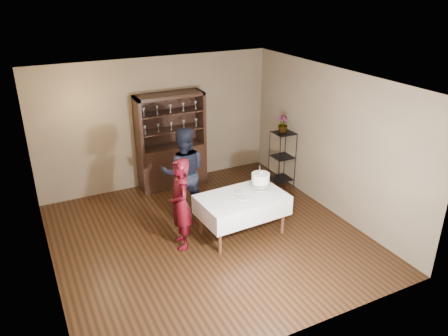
{
  "coord_description": "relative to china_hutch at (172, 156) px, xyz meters",
  "views": [
    {
      "loc": [
        -2.63,
        -5.87,
        4.11
      ],
      "look_at": [
        0.35,
        0.1,
        1.2
      ],
      "focal_mm": 35.0,
      "sensor_mm": 36.0,
      "label": 1
    }
  ],
  "objects": [
    {
      "name": "floor",
      "position": [
        -0.2,
        -2.25,
        -0.66
      ],
      "size": [
        5.0,
        5.0,
        0.0
      ],
      "primitive_type": "plane",
      "color": "black",
      "rests_on": "ground"
    },
    {
      "name": "ceiling",
      "position": [
        -0.2,
        -2.25,
        2.04
      ],
      "size": [
        5.0,
        5.0,
        0.0
      ],
      "primitive_type": "plane",
      "rotation": [
        3.14,
        0.0,
        0.0
      ],
      "color": "silver",
      "rests_on": "back_wall"
    },
    {
      "name": "back_wall",
      "position": [
        -0.2,
        0.25,
        0.69
      ],
      "size": [
        5.0,
        0.02,
        2.7
      ],
      "primitive_type": "cube",
      "color": "brown",
      "rests_on": "floor"
    },
    {
      "name": "wall_left",
      "position": [
        -2.7,
        -2.25,
        0.69
      ],
      "size": [
        0.02,
        5.0,
        2.7
      ],
      "primitive_type": "cube",
      "color": "brown",
      "rests_on": "floor"
    },
    {
      "name": "wall_right",
      "position": [
        2.3,
        -2.25,
        0.69
      ],
      "size": [
        0.02,
        5.0,
        2.7
      ],
      "primitive_type": "cube",
      "color": "brown",
      "rests_on": "floor"
    },
    {
      "name": "china_hutch",
      "position": [
        0.0,
        0.0,
        0.0
      ],
      "size": [
        1.4,
        0.48,
        2.0
      ],
      "color": "black",
      "rests_on": "floor"
    },
    {
      "name": "plant_etagere",
      "position": [
        2.08,
        -1.05,
        -0.01
      ],
      "size": [
        0.42,
        0.42,
        1.2
      ],
      "color": "black",
      "rests_on": "floor"
    },
    {
      "name": "cake_table",
      "position": [
        0.38,
        -2.4,
        -0.11
      ],
      "size": [
        1.51,
        0.98,
        0.73
      ],
      "rotation": [
        0.0,
        0.0,
        0.05
      ],
      "color": "silver",
      "rests_on": "floor"
    },
    {
      "name": "woman",
      "position": [
        -0.69,
        -2.27,
        0.11
      ],
      "size": [
        0.45,
        0.61,
        1.55
      ],
      "primitive_type": "imported",
      "rotation": [
        0.0,
        0.0,
        -1.72
      ],
      "color": "#31040A",
      "rests_on": "floor"
    },
    {
      "name": "man",
      "position": [
        -0.25,
        -1.33,
        0.2
      ],
      "size": [
        1.01,
        0.89,
        1.73
      ],
      "primitive_type": "imported",
      "rotation": [
        0.0,
        0.0,
        2.81
      ],
      "color": "black",
      "rests_on": "floor"
    },
    {
      "name": "cake",
      "position": [
        0.78,
        -2.31,
        0.26
      ],
      "size": [
        0.35,
        0.35,
        0.48
      ],
      "rotation": [
        0.0,
        0.0,
        0.11
      ],
      "color": "beige",
      "rests_on": "cake_table"
    },
    {
      "name": "plate_near",
      "position": [
        0.36,
        -2.46,
        0.07
      ],
      "size": [
        0.28,
        0.28,
        0.01
      ],
      "primitive_type": "cylinder",
      "rotation": [
        0.0,
        0.0,
        0.32
      ],
      "color": "beige",
      "rests_on": "cake_table"
    },
    {
      "name": "plate_far",
      "position": [
        0.41,
        -2.24,
        0.07
      ],
      "size": [
        0.21,
        0.21,
        0.01
      ],
      "primitive_type": "cylinder",
      "rotation": [
        0.0,
        0.0,
        0.24
      ],
      "color": "beige",
      "rests_on": "cake_table"
    },
    {
      "name": "potted_plant",
      "position": [
        2.07,
        -1.03,
        0.7
      ],
      "size": [
        0.21,
        0.21,
        0.36
      ],
      "primitive_type": "imported",
      "rotation": [
        0.0,
        0.0,
        -0.02
      ],
      "color": "#4D6932",
      "rests_on": "plant_etagere"
    }
  ]
}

